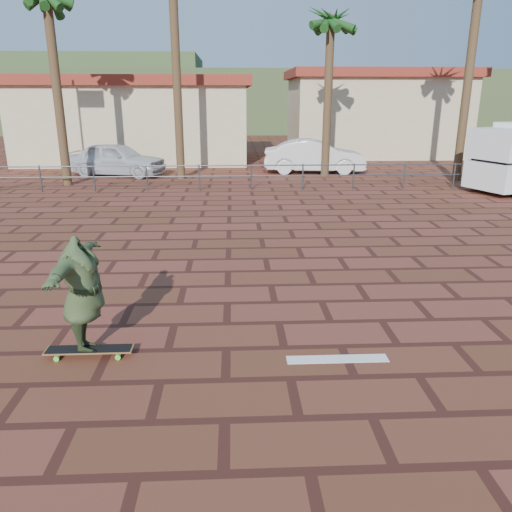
{
  "coord_description": "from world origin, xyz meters",
  "views": [
    {
      "loc": [
        -0.7,
        -7.26,
        3.44
      ],
      "look_at": [
        -0.32,
        1.03,
        0.8
      ],
      "focal_mm": 35.0,
      "sensor_mm": 36.0,
      "label": 1
    }
  ],
  "objects": [
    {
      "name": "hill_front",
      "position": [
        0.0,
        50.0,
        3.0
      ],
      "size": [
        70.0,
        18.0,
        6.0
      ],
      "primitive_type": "cube",
      "color": "#384C28",
      "rests_on": "ground"
    },
    {
      "name": "skateboarder",
      "position": [
        -2.73,
        -0.96,
        0.93
      ],
      "size": [
        0.56,
        2.0,
        1.63
      ],
      "primitive_type": "imported",
      "rotation": [
        0.0,
        0.0,
        1.56
      ],
      "color": "#364525",
      "rests_on": "longboard"
    },
    {
      "name": "building_west",
      "position": [
        -6.0,
        22.0,
        2.28
      ],
      "size": [
        12.6,
        7.6,
        4.5
      ],
      "color": "beige",
      "rests_on": "ground"
    },
    {
      "name": "ground",
      "position": [
        0.0,
        0.0,
        0.0
      ],
      "size": [
        120.0,
        120.0,
        0.0
      ],
      "primitive_type": "plane",
      "color": "brown",
      "rests_on": "ground"
    },
    {
      "name": "hill_back",
      "position": [
        -22.0,
        56.0,
        4.0
      ],
      "size": [
        35.0,
        14.0,
        8.0
      ],
      "primitive_type": "cube",
      "color": "#384C28",
      "rests_on": "ground"
    },
    {
      "name": "car_silver",
      "position": [
        -5.99,
        16.0,
        0.75
      ],
      "size": [
        4.73,
        2.89,
        1.5
      ],
      "primitive_type": "imported",
      "rotation": [
        0.0,
        0.0,
        1.3
      ],
      "color": "silver",
      "rests_on": "ground"
    },
    {
      "name": "palm_far_left",
      "position": [
        -7.5,
        13.5,
        6.83
      ],
      "size": [
        2.4,
        2.4,
        8.25
      ],
      "color": "brown",
      "rests_on": "ground"
    },
    {
      "name": "car_white",
      "position": [
        3.15,
        16.5,
        0.78
      ],
      "size": [
        4.83,
        2.01,
        1.55
      ],
      "primitive_type": "imported",
      "rotation": [
        0.0,
        0.0,
        1.49
      ],
      "color": "silver",
      "rests_on": "ground"
    },
    {
      "name": "building_east",
      "position": [
        8.0,
        24.0,
        2.54
      ],
      "size": [
        10.6,
        6.6,
        5.0
      ],
      "color": "beige",
      "rests_on": "ground"
    },
    {
      "name": "palm_center",
      "position": [
        3.5,
        15.5,
        6.36
      ],
      "size": [
        2.4,
        2.4,
        7.75
      ],
      "color": "brown",
      "rests_on": "ground"
    },
    {
      "name": "paint_stripe",
      "position": [
        0.7,
        -1.2,
        0.0
      ],
      "size": [
        1.4,
        0.22,
        0.01
      ],
      "primitive_type": "cube",
      "color": "white",
      "rests_on": "ground"
    },
    {
      "name": "longboard",
      "position": [
        -2.73,
        -0.96,
        0.1
      ],
      "size": [
        1.2,
        0.28,
        0.12
      ],
      "rotation": [
        0.0,
        0.0,
        0.01
      ],
      "color": "olive",
      "rests_on": "ground"
    },
    {
      "name": "guardrail",
      "position": [
        0.0,
        12.0,
        0.68
      ],
      "size": [
        24.06,
        0.06,
        1.0
      ],
      "color": "#47494F",
      "rests_on": "ground"
    }
  ]
}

